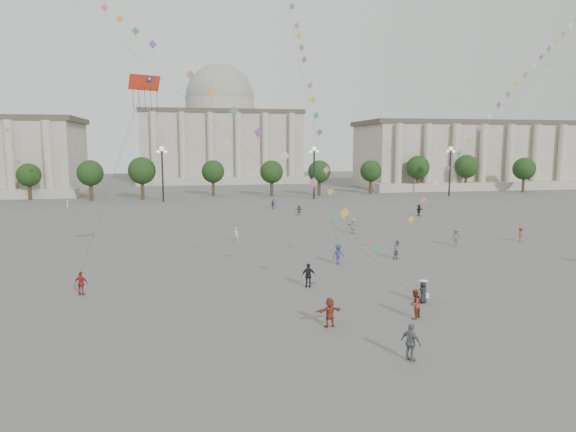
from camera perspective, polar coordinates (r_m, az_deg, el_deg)
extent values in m
plane|color=#52504D|center=(34.80, 6.55, -10.20)|extent=(360.00, 360.00, 0.00)
cube|color=#A6998B|center=(152.51, 23.08, 6.14)|extent=(80.00, 22.00, 16.00)
cube|color=#4B4337|center=(152.60, 23.25, 9.37)|extent=(81.60, 22.44, 1.20)
cube|color=#A6998B|center=(142.22, 25.85, 3.09)|extent=(84.00, 4.00, 2.00)
cube|color=#A6998B|center=(161.85, -7.46, 7.46)|extent=(46.00, 30.00, 20.00)
cube|color=#4B4337|center=(162.15, -7.53, 11.21)|extent=(46.92, 30.60, 1.20)
cube|color=#A6998B|center=(145.21, -6.98, 3.89)|extent=(48.30, 4.00, 2.00)
cylinder|color=#A6998B|center=(162.28, -7.54, 11.88)|extent=(21.00, 21.00, 5.00)
sphere|color=gray|center=(162.48, -7.56, 12.76)|extent=(21.00, 21.00, 21.00)
cylinder|color=#35261A|center=(114.44, -27.15, 2.44)|extent=(0.70, 0.70, 3.52)
sphere|color=black|center=(114.21, -27.27, 4.27)|extent=(5.12, 5.12, 5.12)
cylinder|color=#35261A|center=(111.69, -21.23, 2.65)|extent=(0.70, 0.70, 3.52)
sphere|color=black|center=(111.45, -21.32, 4.54)|extent=(5.12, 5.12, 5.12)
cylinder|color=#35261A|center=(110.18, -15.07, 2.85)|extent=(0.70, 0.70, 3.52)
sphere|color=black|center=(109.95, -15.14, 4.76)|extent=(5.12, 5.12, 5.12)
cylinder|color=#35261A|center=(109.98, -8.82, 3.02)|extent=(0.70, 0.70, 3.52)
sphere|color=black|center=(109.74, -8.86, 4.93)|extent=(5.12, 5.12, 5.12)
cylinder|color=#35261A|center=(111.07, -2.61, 3.15)|extent=(0.70, 0.70, 3.52)
sphere|color=black|center=(110.84, -2.62, 5.05)|extent=(5.12, 5.12, 5.12)
cylinder|color=#35261A|center=(113.44, 3.40, 3.24)|extent=(0.70, 0.70, 3.52)
sphere|color=black|center=(113.20, 3.42, 5.10)|extent=(5.12, 5.12, 5.12)
cylinder|color=#35261A|center=(116.99, 9.12, 3.29)|extent=(0.70, 0.70, 3.52)
sphere|color=black|center=(116.76, 9.16, 5.09)|extent=(5.12, 5.12, 5.12)
cylinder|color=#35261A|center=(121.62, 14.44, 3.31)|extent=(0.70, 0.70, 3.52)
sphere|color=black|center=(121.41, 14.50, 5.04)|extent=(5.12, 5.12, 5.12)
cylinder|color=#35261A|center=(127.23, 19.34, 3.31)|extent=(0.70, 0.70, 3.52)
sphere|color=black|center=(127.02, 19.42, 4.96)|extent=(5.12, 5.12, 5.12)
cylinder|color=#35261A|center=(133.68, 23.80, 3.28)|extent=(0.70, 0.70, 3.52)
sphere|color=black|center=(133.48, 23.88, 4.85)|extent=(5.12, 5.12, 5.12)
cylinder|color=#262628|center=(101.81, -13.76, 4.34)|extent=(0.36, 0.36, 10.00)
sphere|color=#FFE5B2|center=(101.65, -13.86, 7.27)|extent=(0.90, 0.90, 0.90)
sphere|color=#FFE5B2|center=(101.70, -14.24, 6.92)|extent=(0.60, 0.60, 0.60)
sphere|color=#FFE5B2|center=(101.63, -13.45, 6.94)|extent=(0.60, 0.60, 0.60)
cylinder|color=#262628|center=(104.75, 2.91, 4.64)|extent=(0.36, 0.36, 10.00)
sphere|color=#FFE5B2|center=(104.59, 2.93, 7.49)|extent=(0.90, 0.90, 0.90)
sphere|color=#FFE5B2|center=(104.43, 2.55, 7.16)|extent=(0.60, 0.60, 0.60)
sphere|color=#FFE5B2|center=(104.77, 3.30, 7.16)|extent=(0.60, 0.60, 0.60)
cylinder|color=#262628|center=(115.66, 17.54, 4.59)|extent=(0.36, 0.36, 10.00)
sphere|color=#FFE5B2|center=(115.52, 17.65, 7.16)|extent=(0.90, 0.90, 0.90)
sphere|color=#FFE5B2|center=(115.19, 17.33, 6.88)|extent=(0.60, 0.60, 0.60)
sphere|color=#FFE5B2|center=(115.86, 17.94, 6.86)|extent=(0.60, 0.60, 0.60)
imported|color=#364F79|center=(87.91, -1.70, 1.29)|extent=(0.90, 0.94, 1.57)
imported|color=#B3B3AF|center=(89.82, -1.49, 1.54)|extent=(1.63, 1.68, 1.91)
imported|color=#58585D|center=(58.14, 18.17, -2.27)|extent=(1.29, 0.81, 1.92)
imported|color=silver|center=(63.56, 7.26, -1.11)|extent=(1.60, 1.71, 1.92)
imported|color=brown|center=(63.58, 24.45, -1.86)|extent=(1.17, 1.22, 1.67)
imported|color=black|center=(81.53, 14.35, 0.63)|extent=(1.69, 1.39, 1.81)
imported|color=silver|center=(94.71, -23.30, 1.15)|extent=(0.59, 0.70, 1.64)
imported|color=#57585B|center=(79.81, 1.24, 0.64)|extent=(1.53, 0.65, 1.60)
imported|color=beige|center=(58.13, -5.80, -2.04)|extent=(0.73, 0.67, 1.67)
imported|color=maroon|center=(40.24, -21.99, -6.96)|extent=(1.09, 0.67, 1.73)
imported|color=brown|center=(31.15, 4.65, -10.62)|extent=(1.71, 0.76, 1.78)
imported|color=slate|center=(27.13, 13.50, -13.50)|extent=(1.00, 1.21, 1.93)
imported|color=black|center=(39.37, 2.29, -6.61)|extent=(1.10, 0.49, 1.86)
imported|color=brown|center=(33.39, 13.89, -9.47)|extent=(1.16, 1.13, 1.88)
imported|color=navy|center=(47.03, 5.62, -4.26)|extent=(1.37, 1.06, 1.87)
imported|color=slate|center=(50.05, 12.08, -3.67)|extent=(1.12, 1.04, 1.85)
imported|color=black|center=(36.76, 14.78, -8.18)|extent=(0.90, 0.81, 1.54)
cone|color=white|center=(36.53, 14.83, -6.89)|extent=(0.52, 0.52, 0.14)
cylinder|color=white|center=(36.55, 14.83, -6.99)|extent=(0.60, 0.60, 0.02)
cube|color=white|center=(36.79, 15.23, -8.53)|extent=(0.22, 0.10, 0.35)
cube|color=red|center=(38.30, -15.67, 14.08)|extent=(2.20, 1.45, 1.02)
cube|color=#1B974B|center=(38.32, -16.23, 14.43)|extent=(0.40, 0.33, 0.34)
cube|color=navy|center=(38.26, -15.15, 14.48)|extent=(0.40, 0.33, 0.34)
sphere|color=yellow|center=(38.28, -16.24, 14.44)|extent=(0.20, 0.20, 0.20)
sphere|color=yellow|center=(38.22, -15.16, 14.49)|extent=(0.20, 0.20, 0.20)
cylinder|color=#3F3F3F|center=(38.53, -18.97, 3.85)|extent=(0.02, 0.02, 14.39)
cylinder|color=#3F3F3F|center=(57.16, -18.87, 18.40)|extent=(0.02, 0.02, 78.83)
cube|color=#459662|center=(33.89, 10.00, -3.57)|extent=(0.76, 0.25, 0.76)
cube|color=gold|center=(35.01, 6.29, 0.34)|extent=(0.76, 0.25, 0.76)
cube|color=#C56881|center=(36.44, 2.84, 3.73)|extent=(0.76, 0.25, 0.76)
cube|color=silver|center=(38.10, -0.36, 6.68)|extent=(0.76, 0.25, 0.76)
cube|color=#854E9D|center=(39.96, -3.30, 9.26)|extent=(0.76, 0.25, 0.76)
cube|color=#459662|center=(41.98, -6.01, 11.51)|extent=(0.76, 0.25, 0.76)
cube|color=gold|center=(44.14, -8.50, 13.47)|extent=(0.76, 0.25, 0.76)
cube|color=#C56881|center=(46.41, -10.78, 15.17)|extent=(0.76, 0.25, 0.76)
cube|color=silver|center=(48.78, -12.88, 16.66)|extent=(0.76, 0.25, 0.76)
cube|color=#854E9D|center=(51.23, -14.80, 17.96)|extent=(0.76, 0.25, 0.76)
cube|color=#459662|center=(53.75, -16.57, 19.10)|extent=(0.76, 0.25, 0.76)
cube|color=gold|center=(56.32, -18.20, 20.10)|extent=(0.76, 0.25, 0.76)
cube|color=#C56881|center=(58.94, -19.71, 20.98)|extent=(0.76, 0.25, 0.76)
cylinder|color=#3F3F3F|center=(68.86, 0.72, 19.33)|extent=(0.02, 0.02, 63.67)
cube|color=#459662|center=(47.96, 5.17, -0.05)|extent=(0.76, 0.25, 0.76)
cube|color=gold|center=(49.23, 4.72, 2.71)|extent=(0.76, 0.25, 0.76)
cube|color=#C56881|center=(50.62, 4.30, 5.13)|extent=(0.76, 0.25, 0.76)
cube|color=silver|center=(52.09, 3.90, 7.31)|extent=(0.76, 0.25, 0.76)
cube|color=#854E9D|center=(53.64, 3.51, 9.29)|extent=(0.76, 0.25, 0.76)
cube|color=#459662|center=(55.24, 3.14, 11.10)|extent=(0.76, 0.25, 0.76)
cube|color=gold|center=(56.90, 2.79, 12.76)|extent=(0.76, 0.25, 0.76)
cube|color=#C56881|center=(58.60, 2.45, 14.29)|extent=(0.76, 0.25, 0.76)
cube|color=silver|center=(60.33, 2.13, 15.70)|extent=(0.76, 0.25, 0.76)
cube|color=#854E9D|center=(62.10, 1.83, 17.00)|extent=(0.76, 0.25, 0.76)
cube|color=#459662|center=(63.90, 1.53, 18.22)|extent=(0.76, 0.25, 0.76)
cube|color=gold|center=(65.71, 1.25, 19.34)|extent=(0.76, 0.25, 0.76)
cube|color=#C56881|center=(67.55, 0.98, 20.39)|extent=(0.76, 0.25, 0.76)
cube|color=silver|center=(69.41, 0.72, 21.37)|extent=(0.76, 0.25, 0.76)
cube|color=#854E9D|center=(71.29, 0.47, 22.28)|extent=(0.76, 0.25, 0.76)
cylinder|color=#3F3F3F|center=(71.36, 25.52, 13.36)|extent=(0.02, 0.02, 61.24)
cube|color=gold|center=(51.14, 13.51, -0.38)|extent=(0.76, 0.25, 0.76)
cube|color=#C56881|center=(52.51, 14.84, 1.67)|extent=(0.76, 0.25, 0.76)
cube|color=silver|center=(53.98, 16.10, 3.48)|extent=(0.76, 0.25, 0.76)
cube|color=#854E9D|center=(55.53, 17.29, 5.10)|extent=(0.76, 0.25, 0.76)
cube|color=#459662|center=(57.14, 18.42, 6.58)|extent=(0.76, 0.25, 0.76)
cube|color=gold|center=(58.81, 19.49, 7.93)|extent=(0.76, 0.25, 0.76)
cube|color=#C56881|center=(60.53, 20.50, 9.17)|extent=(0.76, 0.25, 0.76)
cube|color=silver|center=(62.30, 21.47, 10.31)|extent=(0.76, 0.25, 0.76)
cube|color=#854E9D|center=(64.10, 22.38, 11.36)|extent=(0.76, 0.25, 0.76)
cube|color=#459662|center=(65.93, 23.25, 12.34)|extent=(0.76, 0.25, 0.76)
cube|color=gold|center=(67.79, 24.07, 13.24)|extent=(0.76, 0.25, 0.76)
cube|color=#C56881|center=(69.68, 24.86, 14.07)|extent=(0.76, 0.25, 0.76)
cube|color=silver|center=(71.59, 25.61, 14.85)|extent=(0.76, 0.25, 0.76)
cube|color=#854E9D|center=(73.53, 26.33, 15.57)|extent=(0.76, 0.25, 0.76)
cube|color=#459662|center=(75.48, 27.01, 16.25)|extent=(0.76, 0.25, 0.76)
cube|color=gold|center=(77.45, 27.66, 16.88)|extent=(0.76, 0.25, 0.76)
cube|color=#C56881|center=(79.44, 28.28, 17.46)|extent=(0.76, 0.25, 0.76)
cube|color=silver|center=(81.44, 28.87, 18.01)|extent=(0.76, 0.25, 0.76)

